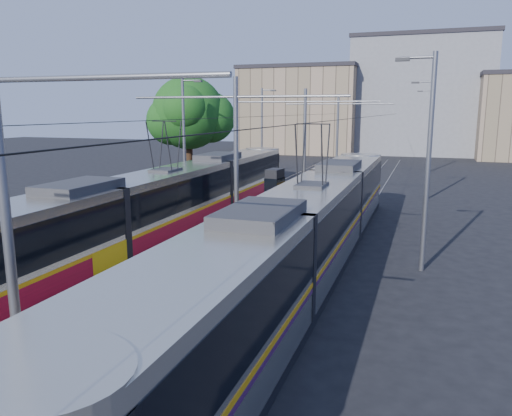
% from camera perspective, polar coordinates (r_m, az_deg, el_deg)
% --- Properties ---
extents(ground, '(160.00, 160.00, 0.00)m').
position_cam_1_polar(ground, '(14.69, -13.85, -13.22)').
color(ground, black).
rests_on(ground, ground).
extents(platform, '(4.00, 50.00, 0.30)m').
position_cam_1_polar(platform, '(29.70, 4.08, -0.22)').
color(platform, gray).
rests_on(platform, ground).
extents(tactile_strip_left, '(0.70, 50.00, 0.01)m').
position_cam_1_polar(tactile_strip_left, '(30.07, 1.41, 0.25)').
color(tactile_strip_left, gray).
rests_on(tactile_strip_left, platform).
extents(tactile_strip_right, '(0.70, 50.00, 0.01)m').
position_cam_1_polar(tactile_strip_right, '(29.34, 6.82, -0.10)').
color(tactile_strip_right, gray).
rests_on(tactile_strip_right, platform).
extents(rails, '(8.71, 70.00, 0.03)m').
position_cam_1_polar(rails, '(29.73, 4.07, -0.47)').
color(rails, gray).
rests_on(rails, ground).
extents(tram_left, '(2.43, 29.60, 5.50)m').
position_cam_1_polar(tram_left, '(22.98, -10.15, 0.24)').
color(tram_left, black).
rests_on(tram_left, ground).
extents(tram_right, '(2.43, 29.12, 5.50)m').
position_cam_1_polar(tram_right, '(18.23, 6.28, -1.99)').
color(tram_right, black).
rests_on(tram_right, ground).
extents(catenary, '(9.20, 70.00, 7.00)m').
position_cam_1_polar(catenary, '(26.42, 2.60, 7.96)').
color(catenary, slate).
rests_on(catenary, platform).
extents(street_lamps, '(15.18, 38.22, 8.00)m').
position_cam_1_polar(street_lamps, '(33.06, 5.98, 7.95)').
color(street_lamps, slate).
rests_on(street_lamps, ground).
extents(shelter, '(0.84, 1.24, 2.60)m').
position_cam_1_polar(shelter, '(26.76, 2.14, 1.84)').
color(shelter, black).
rests_on(shelter, platform).
extents(tree, '(5.78, 5.34, 8.40)m').
position_cam_1_polar(tree, '(37.04, -7.09, 10.57)').
color(tree, '#382314').
rests_on(tree, ground).
extents(building_left, '(16.32, 12.24, 12.01)m').
position_cam_1_polar(building_left, '(73.26, 5.31, 11.10)').
color(building_left, '#9C8269').
rests_on(building_left, ground).
extents(building_centre, '(18.36, 14.28, 15.81)m').
position_cam_1_polar(building_centre, '(75.19, 18.30, 12.05)').
color(building_centre, gray).
rests_on(building_centre, ground).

